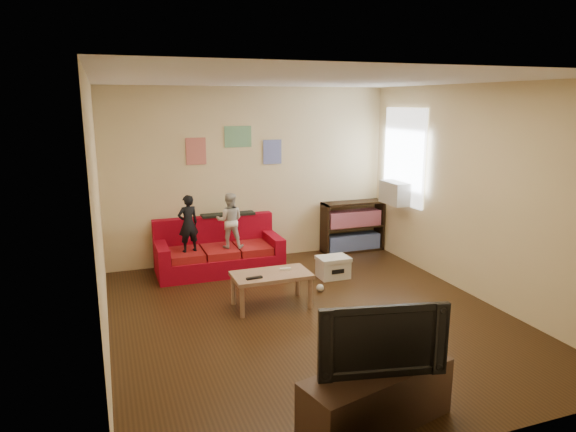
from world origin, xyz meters
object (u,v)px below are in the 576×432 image
object	(u,v)px
child_b	(230,220)
tv_stand	(377,398)
child_a	(188,224)
file_box	(333,267)
coffee_table	(271,278)
sofa	(218,253)
bookshelf	(352,229)
television	(379,336)

from	to	relation	value
child_b	tv_stand	distance (m)	4.02
child_a	file_box	size ratio (longest dim) A/B	1.84
file_box	coffee_table	bearing A→B (deg)	-148.83
sofa	bookshelf	xyz separation A→B (m)	(2.35, 0.24, 0.11)
child_a	file_box	world-z (taller)	child_a
sofa	child_a	bearing A→B (deg)	-160.24
tv_stand	television	world-z (taller)	television
child_b	tv_stand	bearing A→B (deg)	109.02
coffee_table	bookshelf	bearing A→B (deg)	41.88
child_a	television	bearing A→B (deg)	88.07
child_b	coffee_table	xyz separation A→B (m)	(0.16, -1.43, -0.42)
child_a	coffee_table	size ratio (longest dim) A/B	0.86
television	file_box	bearing A→B (deg)	82.31
coffee_table	tv_stand	world-z (taller)	tv_stand
sofa	bookshelf	world-z (taller)	bookshelf
child_a	coffee_table	distance (m)	1.67
child_b	file_box	distance (m)	1.64
bookshelf	tv_stand	xyz separation A→B (m)	(-2.01, -4.38, -0.14)
child_a	file_box	xyz separation A→B (m)	(1.93, -0.72, -0.64)
sofa	child_b	xyz separation A→B (m)	(0.15, -0.16, 0.52)
file_box	tv_stand	size ratio (longest dim) A/B	0.35
coffee_table	child_a	bearing A→B (deg)	118.18
child_a	tv_stand	bearing A→B (deg)	88.07
child_a	bookshelf	distance (m)	2.86
child_a	television	size ratio (longest dim) A/B	0.83
file_box	sofa	bearing A→B (deg)	149.06
sofa	television	bearing A→B (deg)	-85.37
child_a	bookshelf	xyz separation A→B (m)	(2.80, 0.40, -0.42)
tv_stand	television	xyz separation A→B (m)	(0.00, 0.00, 0.52)
child_a	child_b	bearing A→B (deg)	166.88
bookshelf	tv_stand	size ratio (longest dim) A/B	0.84
bookshelf	file_box	bearing A→B (deg)	-127.88
file_box	television	xyz separation A→B (m)	(-1.14, -3.26, 0.60)
bookshelf	child_b	bearing A→B (deg)	-169.70
sofa	bookshelf	size ratio (longest dim) A/B	1.73
sofa	child_b	bearing A→B (deg)	-47.63
sofa	television	distance (m)	4.18
child_b	file_box	bearing A→B (deg)	167.77
child_a	tv_stand	size ratio (longest dim) A/B	0.65
tv_stand	coffee_table	bearing A→B (deg)	76.39
child_b	television	size ratio (longest dim) A/B	0.83
child_a	sofa	bearing A→B (deg)	-173.36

